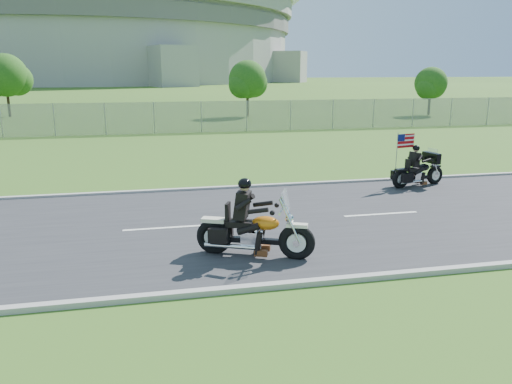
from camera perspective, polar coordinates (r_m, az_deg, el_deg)
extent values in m
plane|color=#2E5019|center=(13.35, -1.59, -3.73)|extent=(420.00, 420.00, 0.00)
cube|color=#28282B|center=(13.35, -1.59, -3.65)|extent=(120.00, 8.00, 0.04)
cube|color=#9E9B93|center=(17.20, -4.04, 0.45)|extent=(120.00, 0.18, 0.12)
cube|color=#9E9B93|center=(9.64, 2.85, -10.61)|extent=(120.00, 0.18, 0.12)
cube|color=gray|center=(32.77, -16.86, 8.01)|extent=(60.00, 0.03, 2.00)
cylinder|color=#A3A099|center=(183.47, -18.17, 15.14)|extent=(130.00, 130.00, 20.00)
cylinder|color=#605E5B|center=(183.83, -18.34, 17.32)|extent=(132.00, 132.00, 4.00)
cylinder|color=#A3A099|center=(184.35, -18.49, 19.17)|extent=(134.00, 134.00, 6.00)
cylinder|color=#382316|center=(43.41, -0.98, 10.26)|extent=(0.22, 0.22, 2.52)
sphere|color=#1C4C14|center=(43.33, -0.99, 12.75)|extent=(3.20, 3.20, 3.20)
sphere|color=#1C4C14|center=(43.93, -0.27, 12.30)|extent=(2.40, 2.40, 2.40)
sphere|color=#1C4C14|center=(42.84, -1.63, 12.13)|extent=(2.24, 2.24, 2.24)
cylinder|color=#382316|center=(48.05, -26.46, 9.35)|extent=(0.22, 0.22, 2.80)
sphere|color=#1C4C14|center=(47.98, -26.74, 11.84)|extent=(3.60, 3.60, 3.60)
sphere|color=#1C4C14|center=(48.34, -25.69, 11.48)|extent=(2.70, 2.70, 2.70)
cylinder|color=#382316|center=(47.33, 19.19, 9.64)|extent=(0.22, 0.22, 2.24)
sphere|color=#1C4C14|center=(47.25, 19.35, 11.66)|extent=(2.80, 2.80, 2.80)
sphere|color=#1C4C14|center=(47.91, 19.65, 11.28)|extent=(2.10, 2.10, 2.10)
sphere|color=#1C4C14|center=(46.71, 19.01, 11.18)|extent=(1.96, 1.96, 1.96)
torus|color=black|center=(10.84, 4.67, -5.74)|extent=(0.82, 0.50, 0.81)
torus|color=black|center=(11.18, -4.83, -5.12)|extent=(0.82, 0.50, 0.81)
ellipsoid|color=orange|center=(10.81, 1.09, -3.56)|extent=(0.70, 0.56, 0.30)
cube|color=black|center=(10.93, -1.84, -3.61)|extent=(0.68, 0.54, 0.13)
cube|color=black|center=(10.80, -1.57, -1.48)|extent=(0.41, 0.50, 0.60)
sphere|color=black|center=(10.67, -1.31, 0.93)|extent=(0.39, 0.39, 0.29)
cube|color=silver|center=(10.60, 3.42, -1.00)|extent=(0.24, 0.48, 0.44)
torus|color=black|center=(18.92, 19.75, 1.83)|extent=(0.69, 0.31, 0.67)
torus|color=black|center=(17.88, 16.19, 1.43)|extent=(0.69, 0.31, 0.67)
ellipsoid|color=black|center=(18.46, 18.56, 2.68)|extent=(0.56, 0.40, 0.26)
cube|color=black|center=(18.15, 17.45, 2.46)|extent=(0.55, 0.38, 0.11)
cube|color=black|center=(18.12, 17.64, 3.58)|extent=(0.30, 0.40, 0.50)
sphere|color=black|center=(18.08, 17.84, 4.81)|extent=(0.30, 0.30, 0.25)
cube|color=black|center=(18.64, 19.41, 3.72)|extent=(0.36, 0.76, 0.36)
cube|color=#B70C11|center=(17.97, 16.75, 5.63)|extent=(0.72, 0.18, 0.47)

